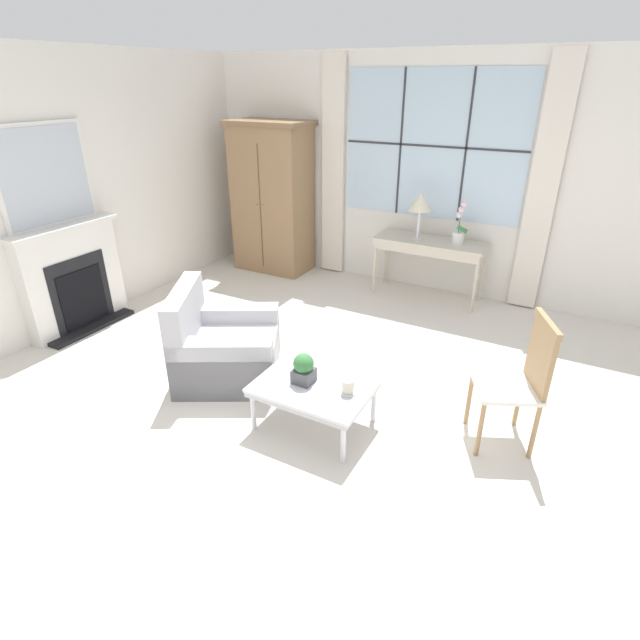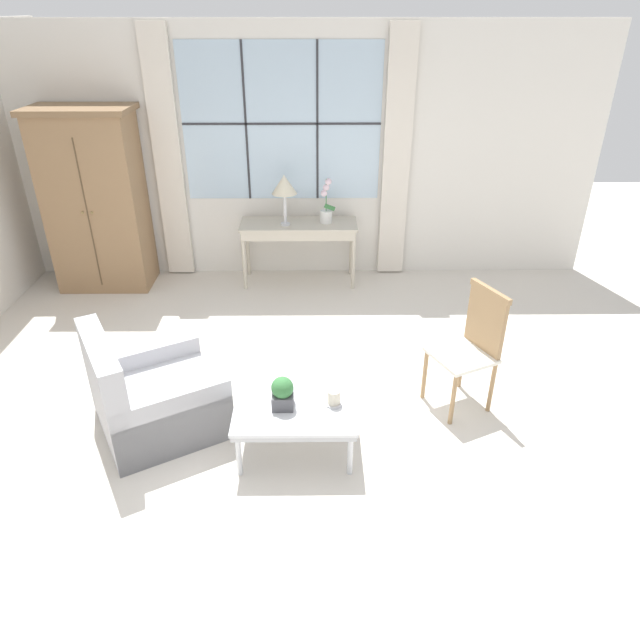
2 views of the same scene
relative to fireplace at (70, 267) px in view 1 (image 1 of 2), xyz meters
name	(u,v)px [view 1 (image 1 of 2)]	position (x,y,z in m)	size (l,w,h in m)	color
ground_plane	(307,402)	(2.91, -0.05, -0.69)	(14.00, 14.00, 0.00)	silver
wall_back_windowed	(430,177)	(2.91, 2.97, 0.72)	(7.20, 0.14, 2.80)	silver
wall_left	(92,189)	(-0.12, 0.55, 0.71)	(0.06, 7.20, 2.80)	silver
fireplace	(70,267)	(0.00, 0.00, 0.00)	(0.34, 1.19, 2.12)	black
armoire	(272,198)	(0.84, 2.61, 0.31)	(1.09, 0.64, 2.00)	#93704C
console_table	(430,247)	(3.08, 2.64, -0.05)	(1.33, 0.49, 0.73)	beige
table_lamp	(420,203)	(2.94, 2.57, 0.49)	(0.28, 0.28, 0.57)	silver
potted_orchid	(459,229)	(3.40, 2.66, 0.22)	(0.17, 0.13, 0.51)	white
armchair_upholstered	(224,348)	(2.02, -0.03, -0.42)	(1.20, 1.21, 0.85)	#B2B2B7
side_chair_wooden	(522,375)	(4.52, 0.26, -0.11)	(0.58, 0.58, 1.02)	white
coffee_table	(314,389)	(3.12, -0.30, -0.35)	(0.87, 0.65, 0.39)	silver
potted_plant_small	(304,368)	(3.04, -0.31, -0.18)	(0.16, 0.16, 0.24)	#4C4C51
pillar_candle	(348,387)	(3.40, -0.29, -0.25)	(0.13, 0.13, 0.13)	silver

